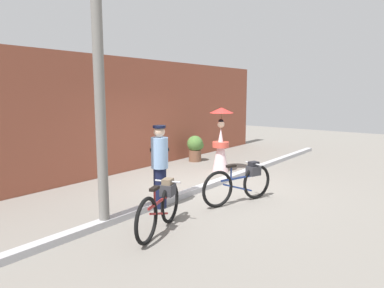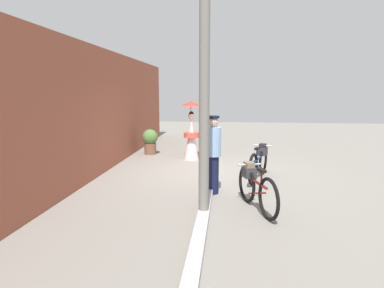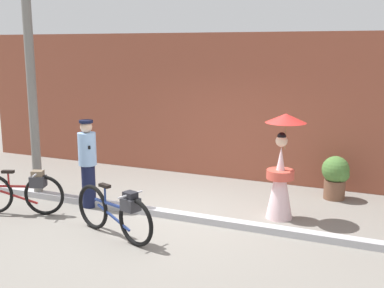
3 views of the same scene
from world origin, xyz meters
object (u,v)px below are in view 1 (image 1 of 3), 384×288
(potted_plant_by_door, at_px, (195,147))
(person_with_parasol, at_px, (221,141))
(bicycle_near_officer, at_px, (241,182))
(person_officer, at_px, (160,164))
(utility_pole, at_px, (99,88))
(bicycle_far_side, at_px, (161,206))

(potted_plant_by_door, bearing_deg, person_with_parasol, -116.54)
(potted_plant_by_door, bearing_deg, bicycle_near_officer, -130.23)
(person_officer, distance_m, person_with_parasol, 3.61)
(person_with_parasol, distance_m, utility_pole, 5.11)
(bicycle_far_side, bearing_deg, person_with_parasol, 21.17)
(person_officer, relative_size, person_with_parasol, 0.89)
(bicycle_far_side, relative_size, utility_pole, 0.34)
(person_officer, distance_m, utility_pole, 2.00)
(person_officer, height_order, utility_pole, utility_pole)
(bicycle_far_side, relative_size, person_with_parasol, 0.85)
(person_officer, relative_size, potted_plant_by_door, 1.92)
(bicycle_far_side, bearing_deg, potted_plant_by_door, 32.13)
(person_with_parasol, xyz_separation_m, utility_pole, (-4.82, -0.76, 1.49))
(bicycle_near_officer, bearing_deg, utility_pole, 155.36)
(bicycle_far_side, xyz_separation_m, person_officer, (0.87, 0.84, 0.47))
(potted_plant_by_door, xyz_separation_m, utility_pole, (-5.59, -2.29, 1.91))
(bicycle_near_officer, distance_m, person_officer, 1.78)
(bicycle_far_side, bearing_deg, bicycle_near_officer, -7.12)
(bicycle_far_side, distance_m, person_with_parasol, 4.71)
(person_officer, height_order, person_with_parasol, person_with_parasol)
(person_officer, bearing_deg, utility_pole, 175.75)
(bicycle_far_side, xyz_separation_m, person_with_parasol, (4.37, 1.69, 0.47))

